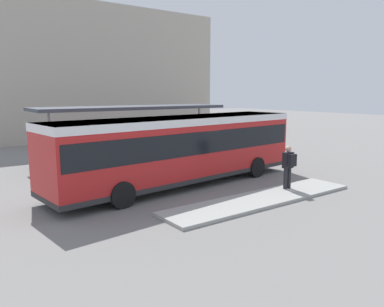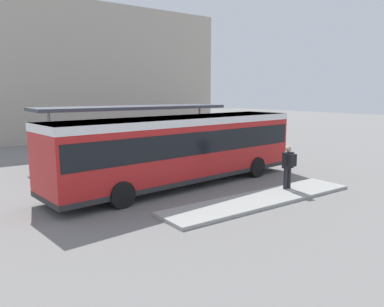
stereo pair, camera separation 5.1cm
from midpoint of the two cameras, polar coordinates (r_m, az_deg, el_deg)
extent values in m
plane|color=slate|center=(16.82, -1.60, -4.79)|extent=(120.00, 120.00, 0.00)
cube|color=#9E9E99|center=(14.67, 10.68, -6.83)|extent=(8.61, 1.80, 0.12)
cube|color=red|center=(16.49, -1.62, 0.92)|extent=(12.34, 3.74, 2.68)
cube|color=white|center=(16.36, -1.64, 5.06)|extent=(12.37, 3.76, 0.30)
cube|color=black|center=(16.45, -1.63, 2.03)|extent=(12.10, 3.75, 0.94)
cube|color=black|center=(20.83, 11.29, 3.38)|extent=(0.31, 2.35, 1.03)
cube|color=#28282B|center=(16.71, -1.60, -3.30)|extent=(12.35, 3.75, 0.20)
cylinder|color=black|center=(20.11, 4.39, -1.05)|extent=(1.00, 0.37, 0.98)
cylinder|color=black|center=(18.51, 9.87, -2.07)|extent=(1.00, 0.37, 0.98)
cylinder|color=black|center=(15.71, -15.19, -4.28)|extent=(1.00, 0.37, 0.98)
cylinder|color=black|center=(13.61, -10.53, -6.21)|extent=(1.00, 0.37, 0.98)
cylinder|color=#232328|center=(16.02, 14.14, -3.73)|extent=(0.16, 0.16, 0.88)
cylinder|color=#232328|center=(16.16, 14.64, -3.64)|extent=(0.16, 0.16, 0.88)
cube|color=black|center=(15.94, 14.50, -0.99)|extent=(0.46, 0.28, 0.66)
cube|color=black|center=(15.77, 15.08, -0.99)|extent=(0.35, 0.25, 0.50)
sphere|color=tan|center=(15.86, 14.57, 0.70)|extent=(0.24, 0.24, 0.24)
torus|color=black|center=(24.47, 12.17, 0.22)|extent=(0.11, 0.66, 0.66)
torus|color=black|center=(23.95, 13.88, -0.03)|extent=(0.11, 0.66, 0.66)
cylinder|color=black|center=(24.18, 13.03, 0.60)|extent=(0.10, 0.70, 0.04)
cylinder|color=black|center=(24.09, 13.34, 0.43)|extent=(0.04, 0.04, 0.32)
cube|color=black|center=(24.07, 13.35, 0.81)|extent=(0.09, 0.19, 0.04)
cylinder|color=black|center=(24.37, 12.36, 0.88)|extent=(0.48, 0.08, 0.03)
torus|color=black|center=(24.97, 10.83, 0.44)|extent=(0.14, 0.65, 0.65)
torus|color=black|center=(24.49, 12.52, 0.21)|extent=(0.14, 0.65, 0.65)
cylinder|color=orange|center=(24.70, 11.68, 0.81)|extent=(0.14, 0.69, 0.04)
cylinder|color=orange|center=(24.62, 11.98, 0.65)|extent=(0.04, 0.04, 0.32)
cube|color=black|center=(24.60, 12.00, 1.02)|extent=(0.10, 0.19, 0.04)
cylinder|color=orange|center=(24.88, 11.01, 1.07)|extent=(0.48, 0.10, 0.03)
torus|color=black|center=(25.27, 11.72, 0.50)|extent=(0.13, 0.65, 0.65)
torus|color=black|center=(25.77, 10.14, 0.72)|extent=(0.13, 0.65, 0.65)
cylinder|color=#287F3D|center=(25.49, 10.94, 1.08)|extent=(0.12, 0.68, 0.04)
cylinder|color=#287F3D|center=(25.59, 10.65, 1.00)|extent=(0.04, 0.04, 0.32)
cube|color=black|center=(25.57, 10.66, 1.35)|extent=(0.09, 0.19, 0.04)
cylinder|color=#287F3D|center=(25.28, 11.58, 1.16)|extent=(0.48, 0.09, 0.03)
torus|color=black|center=(25.71, 10.54, 0.81)|extent=(0.06, 0.76, 0.76)
torus|color=black|center=(26.44, 8.96, 1.09)|extent=(0.06, 0.76, 0.76)
cylinder|color=red|center=(26.04, 9.75, 1.50)|extent=(0.05, 0.81, 0.04)
cylinder|color=red|center=(26.18, 9.47, 1.41)|extent=(0.04, 0.04, 0.37)
cube|color=black|center=(26.15, 9.48, 1.81)|extent=(0.07, 0.18, 0.04)
cylinder|color=red|center=(25.74, 10.40, 1.59)|extent=(0.48, 0.04, 0.03)
cube|color=#383D47|center=(22.59, -8.83, 6.93)|extent=(11.53, 2.94, 0.18)
cylinder|color=gray|center=(20.96, -20.73, 1.74)|extent=(0.16, 0.16, 3.12)
cylinder|color=gray|center=(25.32, 1.20, 3.54)|extent=(0.16, 0.16, 3.12)
cylinder|color=slate|center=(21.95, 1.13, -0.75)|extent=(0.73, 0.73, 0.53)
sphere|color=#337F38|center=(21.86, 1.14, 0.75)|extent=(0.84, 0.84, 0.84)
cylinder|color=slate|center=(20.06, -11.04, -1.75)|extent=(0.72, 0.72, 0.62)
sphere|color=#286B2D|center=(19.95, -11.09, 0.00)|extent=(0.83, 0.83, 0.83)
cube|color=#B2A899|center=(39.39, -15.19, 11.50)|extent=(21.73, 11.25, 11.67)
camera|label=1|loc=(0.03, -89.91, 0.01)|focal=35.00mm
camera|label=2|loc=(0.03, 90.09, -0.01)|focal=35.00mm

